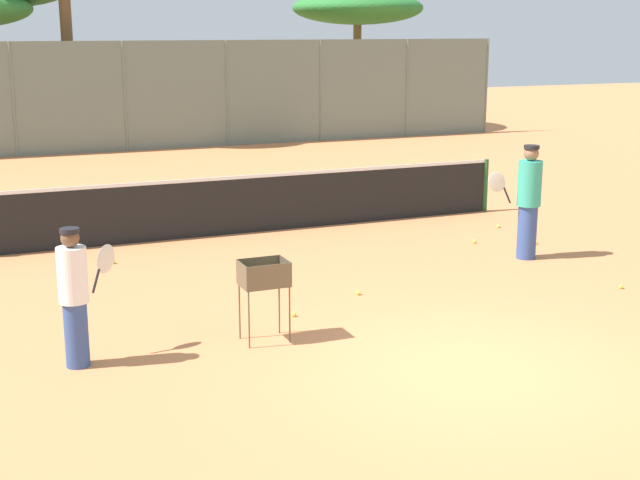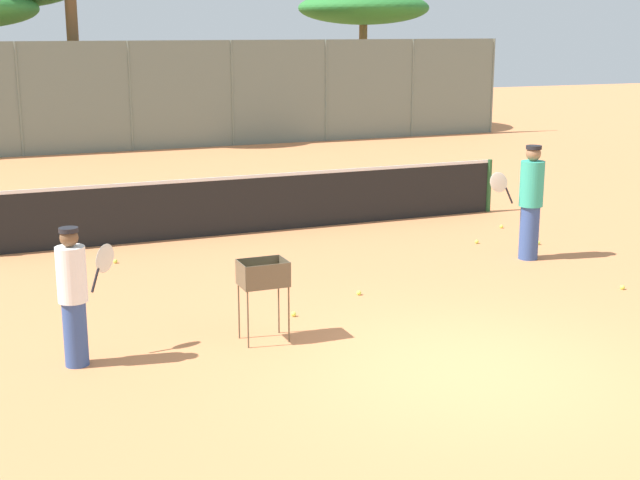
# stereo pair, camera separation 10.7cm
# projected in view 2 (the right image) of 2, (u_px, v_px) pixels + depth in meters

# --- Properties ---
(ground_plane) EXTENTS (80.00, 80.00, 0.00)m
(ground_plane) POSITION_uv_depth(u_px,v_px,m) (466.00, 370.00, 9.81)
(ground_plane) COLOR #D37F4C
(tennis_net) EXTENTS (10.09, 0.10, 1.07)m
(tennis_net) POSITION_uv_depth(u_px,v_px,m) (256.00, 202.00, 16.29)
(tennis_net) COLOR #26592D
(tennis_net) RESTS_ON ground_plane
(back_fence) EXTENTS (25.64, 0.08, 3.29)m
(back_fence) POSITION_uv_depth(u_px,v_px,m) (130.00, 96.00, 26.80)
(back_fence) COLOR slate
(back_fence) RESTS_ON ground_plane
(tree_2) EXTENTS (4.73, 4.73, 4.94)m
(tree_2) POSITION_uv_depth(u_px,v_px,m) (363.00, 9.00, 32.08)
(tree_2) COLOR brown
(tree_2) RESTS_ON ground_plane
(player_white_outfit) EXTENTS (0.93, 0.38, 1.86)m
(player_white_outfit) POSITION_uv_depth(u_px,v_px,m) (530.00, 201.00, 14.30)
(player_white_outfit) COLOR #334C8C
(player_white_outfit) RESTS_ON ground_plane
(player_red_cap) EXTENTS (0.75, 0.60, 1.58)m
(player_red_cap) POSITION_uv_depth(u_px,v_px,m) (74.00, 294.00, 9.78)
(player_red_cap) COLOR #334C8C
(player_red_cap) RESTS_ON ground_plane
(ball_cart) EXTENTS (0.56, 0.41, 0.99)m
(ball_cart) POSITION_uv_depth(u_px,v_px,m) (262.00, 280.00, 10.57)
(ball_cart) COLOR brown
(ball_cart) RESTS_ON ground_plane
(tennis_ball_1) EXTENTS (0.07, 0.07, 0.07)m
(tennis_ball_1) POSITION_uv_depth(u_px,v_px,m) (115.00, 261.00, 14.24)
(tennis_ball_1) COLOR #D1E54C
(tennis_ball_1) RESTS_ON ground_plane
(tennis_ball_2) EXTENTS (0.07, 0.07, 0.07)m
(tennis_ball_2) POSITION_uv_depth(u_px,v_px,m) (294.00, 314.00, 11.62)
(tennis_ball_2) COLOR #D1E54C
(tennis_ball_2) RESTS_ON ground_plane
(tennis_ball_3) EXTENTS (0.07, 0.07, 0.07)m
(tennis_ball_3) POSITION_uv_depth(u_px,v_px,m) (501.00, 226.00, 16.72)
(tennis_ball_3) COLOR #D1E54C
(tennis_ball_3) RESTS_ON ground_plane
(tennis_ball_4) EXTENTS (0.07, 0.07, 0.07)m
(tennis_ball_4) POSITION_uv_depth(u_px,v_px,m) (477.00, 242.00, 15.54)
(tennis_ball_4) COLOR #D1E54C
(tennis_ball_4) RESTS_ON ground_plane
(tennis_ball_5) EXTENTS (0.07, 0.07, 0.07)m
(tennis_ball_5) POSITION_uv_depth(u_px,v_px,m) (538.00, 243.00, 15.45)
(tennis_ball_5) COLOR #D1E54C
(tennis_ball_5) RESTS_ON ground_plane
(tennis_ball_6) EXTENTS (0.07, 0.07, 0.07)m
(tennis_ball_6) POSITION_uv_depth(u_px,v_px,m) (359.00, 293.00, 12.55)
(tennis_ball_6) COLOR #D1E54C
(tennis_ball_6) RESTS_ON ground_plane
(tennis_ball_7) EXTENTS (0.07, 0.07, 0.07)m
(tennis_ball_7) POSITION_uv_depth(u_px,v_px,m) (622.00, 287.00, 12.82)
(tennis_ball_7) COLOR #D1E54C
(tennis_ball_7) RESTS_ON ground_plane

